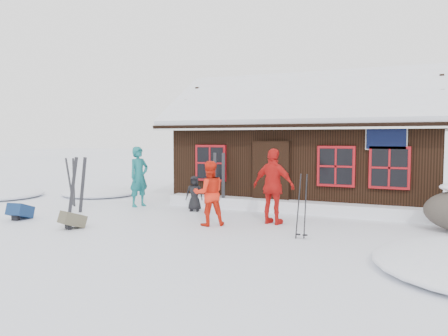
{
  "coord_description": "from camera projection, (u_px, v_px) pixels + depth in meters",
  "views": [
    {
      "loc": [
        4.93,
        -9.94,
        2.15
      ],
      "look_at": [
        -0.07,
        1.19,
        1.3
      ],
      "focal_mm": 35.0,
      "sensor_mm": 36.0,
      "label": 1
    }
  ],
  "objects": [
    {
      "name": "ski_poles",
      "position": [
        302.0,
        207.0,
        9.27
      ],
      "size": [
        0.25,
        0.13,
        1.43
      ],
      "color": "black",
      "rests_on": "ground"
    },
    {
      "name": "skier_orange_left",
      "position": [
        209.0,
        193.0,
        10.65
      ],
      "size": [
        0.98,
        0.94,
        1.58
      ],
      "primitive_type": "imported",
      "rotation": [
        0.0,
        0.0,
        3.78
      ],
      "color": "red",
      "rests_on": "ground"
    },
    {
      "name": "ground",
      "position": [
        208.0,
        221.0,
        11.21
      ],
      "size": [
        120.0,
        120.0,
        0.0
      ],
      "primitive_type": "plane",
      "color": "white",
      "rests_on": "ground"
    },
    {
      "name": "ski_pair_mid",
      "position": [
        72.0,
        182.0,
        13.81
      ],
      "size": [
        0.54,
        0.24,
        1.56
      ],
      "rotation": [
        0.0,
        0.0,
        -0.33
      ],
      "color": "black",
      "rests_on": "ground"
    },
    {
      "name": "skier_crouched",
      "position": [
        194.0,
        193.0,
        12.76
      ],
      "size": [
        0.58,
        0.46,
        1.04
      ],
      "primitive_type": "imported",
      "rotation": [
        0.0,
        0.0,
        0.29
      ],
      "color": "black",
      "rests_on": "ground"
    },
    {
      "name": "skier_teal",
      "position": [
        139.0,
        177.0,
        13.6
      ],
      "size": [
        0.62,
        0.78,
        1.87
      ],
      "primitive_type": "imported",
      "rotation": [
        0.0,
        0.0,
        1.29
      ],
      "color": "#16686B",
      "rests_on": "ground"
    },
    {
      "name": "ski_pair_right",
      "position": [
        219.0,
        182.0,
        13.22
      ],
      "size": [
        0.4,
        0.04,
        1.74
      ],
      "rotation": [
        0.0,
        0.0,
        -0.01
      ],
      "color": "black",
      "rests_on": "ground"
    },
    {
      "name": "backpack_olive",
      "position": [
        73.0,
        222.0,
        10.34
      ],
      "size": [
        0.56,
        0.64,
        0.29
      ],
      "primitive_type": "cube",
      "rotation": [
        0.0,
        0.0,
        -0.36
      ],
      "color": "brown",
      "rests_on": "ground"
    },
    {
      "name": "ski_pair_left",
      "position": [
        78.0,
        186.0,
        12.47
      ],
      "size": [
        0.52,
        0.28,
        1.65
      ],
      "rotation": [
        0.0,
        0.0,
        0.47
      ],
      "color": "black",
      "rests_on": "ground"
    },
    {
      "name": "snow_mounds",
      "position": [
        290.0,
        214.0,
        12.23
      ],
      "size": [
        20.6,
        13.2,
        0.48
      ],
      "color": "white",
      "rests_on": "ground"
    },
    {
      "name": "backpack_blue",
      "position": [
        20.0,
        214.0,
        11.46
      ],
      "size": [
        0.52,
        0.64,
        0.31
      ],
      "primitive_type": "cube",
      "rotation": [
        0.0,
        0.0,
        0.17
      ],
      "color": "navy",
      "rests_on": "ground"
    },
    {
      "name": "snow_drift",
      "position": [
        289.0,
        206.0,
        12.63
      ],
      "size": [
        7.6,
        0.6,
        0.35
      ],
      "primitive_type": "cube",
      "color": "white",
      "rests_on": "ground"
    },
    {
      "name": "skier_orange_right",
      "position": [
        274.0,
        186.0,
        10.81
      ],
      "size": [
        1.17,
        0.64,
        1.89
      ],
      "primitive_type": "imported",
      "rotation": [
        0.0,
        0.0,
        2.97
      ],
      "color": "red",
      "rests_on": "ground"
    },
    {
      "name": "mountain_hut",
      "position": [
        311.0,
        154.0,
        15.02
      ],
      "size": [
        8.9,
        6.09,
        4.42
      ],
      "color": "black",
      "rests_on": "ground"
    }
  ]
}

